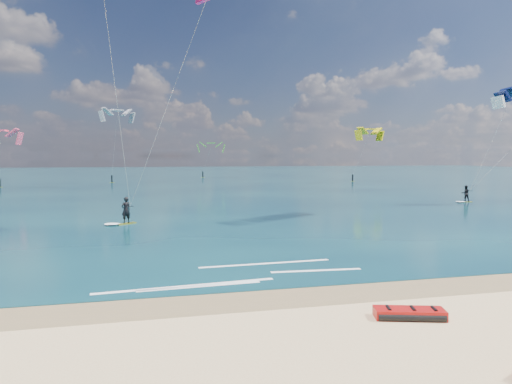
% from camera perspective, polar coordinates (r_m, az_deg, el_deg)
% --- Properties ---
extents(ground, '(320.00, 320.00, 0.00)m').
position_cam_1_polar(ground, '(53.07, -7.75, -1.08)').
color(ground, tan).
rests_on(ground, ground).
extents(wet_sand_strip, '(320.00, 2.40, 0.01)m').
position_cam_1_polar(wet_sand_strip, '(17.14, 4.25, -12.97)').
color(wet_sand_strip, brown).
rests_on(wet_sand_strip, ground).
extents(sea, '(320.00, 200.00, 0.04)m').
position_cam_1_polar(sea, '(116.81, -10.70, 1.93)').
color(sea, '#092635').
rests_on(sea, ground).
extents(packed_kite_mid, '(2.57, 1.63, 0.37)m').
position_cam_1_polar(packed_kite_mid, '(15.82, 18.61, -14.73)').
color(packed_kite_mid, '#B00E0C').
rests_on(packed_kite_mid, ground).
extents(kitesurfer_main, '(10.31, 8.71, 20.40)m').
position_cam_1_polar(kitesurfer_main, '(33.26, -14.10, 14.04)').
color(kitesurfer_main, yellow).
rests_on(kitesurfer_main, sea).
extents(kitesurfer_far, '(11.11, 5.47, 13.66)m').
position_cam_1_polar(kitesurfer_far, '(55.97, 28.20, 6.16)').
color(kitesurfer_far, gold).
rests_on(kitesurfer_far, sea).
extents(shoreline_foam, '(11.51, 3.59, 0.01)m').
position_cam_1_polar(shoreline_foam, '(19.78, -2.12, -10.44)').
color(shoreline_foam, white).
rests_on(shoreline_foam, ground).
extents(distant_kites, '(69.93, 29.10, 13.46)m').
position_cam_1_polar(distant_kites, '(87.37, -9.05, 4.58)').
color(distant_kites, green).
rests_on(distant_kites, ground).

